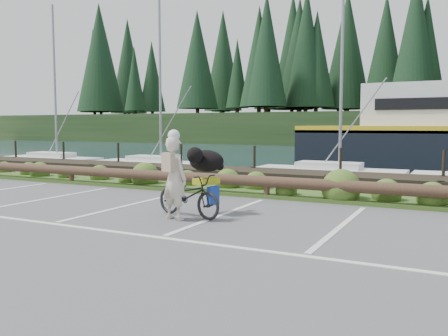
# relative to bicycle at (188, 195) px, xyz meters

# --- Properties ---
(ground) EXTENTS (72.00, 72.00, 0.00)m
(ground) POSITION_rel_bicycle_xyz_m (0.55, -1.46, -0.46)
(ground) COLOR #4D4D4F
(harbor_backdrop) EXTENTS (170.00, 160.00, 30.00)m
(harbor_backdrop) POSITION_rel_bicycle_xyz_m (0.94, 77.00, -0.46)
(harbor_backdrop) COLOR #172D38
(harbor_backdrop) RESTS_ON ground
(vegetation_strip) EXTENTS (34.00, 1.60, 0.10)m
(vegetation_strip) POSITION_rel_bicycle_xyz_m (0.55, 3.84, -0.41)
(vegetation_strip) COLOR #3D5B21
(vegetation_strip) RESTS_ON ground
(log_rail) EXTENTS (32.00, 0.30, 0.60)m
(log_rail) POSITION_rel_bicycle_xyz_m (0.55, 3.14, -0.46)
(log_rail) COLOR #443021
(log_rail) RESTS_ON ground
(bicycle) EXTENTS (1.86, 1.01, 0.93)m
(bicycle) POSITION_rel_bicycle_xyz_m (0.00, 0.00, 0.00)
(bicycle) COLOR black
(bicycle) RESTS_ON ground
(cyclist) EXTENTS (0.71, 0.55, 1.73)m
(cyclist) POSITION_rel_bicycle_xyz_m (-0.10, -0.40, 0.40)
(cyclist) COLOR beige
(cyclist) RESTS_ON ground
(dog) EXTENTS (0.60, 0.92, 0.49)m
(dog) POSITION_rel_bicycle_xyz_m (0.13, 0.55, 0.71)
(dog) COLOR black
(dog) RESTS_ON bicycle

